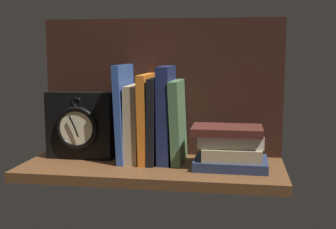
% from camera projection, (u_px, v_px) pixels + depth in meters
% --- Properties ---
extents(ground_plane, '(0.67, 0.27, 0.03)m').
position_uv_depth(ground_plane, '(153.00, 169.00, 1.13)').
color(ground_plane, brown).
extents(back_panel, '(0.67, 0.01, 0.38)m').
position_uv_depth(back_panel, '(161.00, 87.00, 1.23)').
color(back_panel, black).
rests_on(back_panel, ground_plane).
extents(book_blue_modern, '(0.03, 0.16, 0.25)m').
position_uv_depth(book_blue_modern, '(125.00, 113.00, 1.17)').
color(book_blue_modern, '#2D4C8E').
rests_on(book_blue_modern, ground_plane).
extents(book_tan_shortstories, '(0.03, 0.14, 0.20)m').
position_uv_depth(book_tan_shortstories, '(136.00, 123.00, 1.17)').
color(book_tan_shortstories, tan).
rests_on(book_tan_shortstories, ground_plane).
extents(book_orange_pandolfini, '(0.03, 0.16, 0.23)m').
position_uv_depth(book_orange_pandolfini, '(147.00, 118.00, 1.16)').
color(book_orange_pandolfini, orange).
rests_on(book_orange_pandolfini, ground_plane).
extents(book_black_skeptic, '(0.02, 0.16, 0.22)m').
position_uv_depth(book_black_skeptic, '(156.00, 119.00, 1.16)').
color(book_black_skeptic, black).
rests_on(book_black_skeptic, ground_plane).
extents(book_navy_bierce, '(0.03, 0.14, 0.25)m').
position_uv_depth(book_navy_bierce, '(166.00, 114.00, 1.15)').
color(book_navy_bierce, '#192147').
rests_on(book_navy_bierce, ground_plane).
extents(book_green_romantic, '(0.03, 0.15, 0.21)m').
position_uv_depth(book_green_romantic, '(178.00, 121.00, 1.15)').
color(book_green_romantic, '#476B44').
rests_on(book_green_romantic, ground_plane).
extents(framed_clock, '(0.18, 0.06, 0.18)m').
position_uv_depth(framed_clock, '(80.00, 126.00, 1.19)').
color(framed_clock, black).
rests_on(framed_clock, ground_plane).
extents(book_stack_side, '(0.19, 0.14, 0.10)m').
position_uv_depth(book_stack_side, '(230.00, 148.00, 1.10)').
color(book_stack_side, '#232D4C').
rests_on(book_stack_side, ground_plane).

